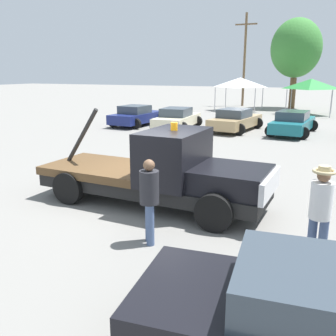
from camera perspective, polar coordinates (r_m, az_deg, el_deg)
The scene contains 13 objects.
ground_plane at distance 10.28m, azimuth -2.56°, elevation -5.39°, with size 160.00×160.00×0.00m, color gray.
tow_truck at distance 9.84m, azimuth -0.68°, elevation -0.79°, with size 6.36×2.38×2.51m.
person_near_truck at distance 7.41m, azimuth 22.23°, elevation -5.47°, with size 0.41×0.41×1.87m.
person_at_hood at distance 7.65m, azimuth -2.86°, elevation -4.23°, with size 0.40×0.40×1.80m.
parked_car_navy at distance 25.09m, azimuth -4.87°, elevation 7.93°, with size 2.59×4.35×1.34m.
parked_car_cream at distance 23.39m, azimuth 1.38°, elevation 7.50°, with size 2.55×4.70×1.34m.
parked_car_tan at distance 23.12m, azimuth 10.20°, elevation 7.19°, with size 2.79×4.77×1.34m.
parked_car_teal at distance 22.68m, azimuth 18.49°, elevation 6.54°, with size 2.60×4.91×1.34m.
canopy_tent_white at distance 35.04m, azimuth 10.93°, elevation 12.69°, with size 3.59×3.59×2.97m.
canopy_tent_green at distance 33.36m, azimuth 20.99°, elevation 11.88°, with size 3.39×3.39×2.93m.
tree_left at distance 38.81m, azimuth 18.94°, elevation 16.85°, with size 4.67×4.67×8.34m.
traffic_cone at distance 12.40m, azimuth 11.84°, elevation -0.97°, with size 0.40×0.40×0.55m.
utility_pole at distance 40.44m, azimuth 11.59°, elevation 16.13°, with size 2.20×0.24×9.17m.
Camera 1 is at (4.36, -8.63, 3.49)m, focal length 40.00 mm.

